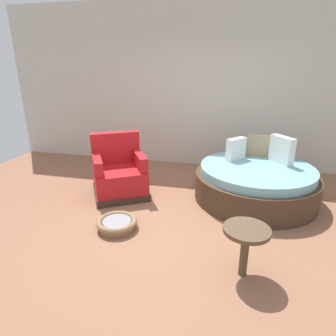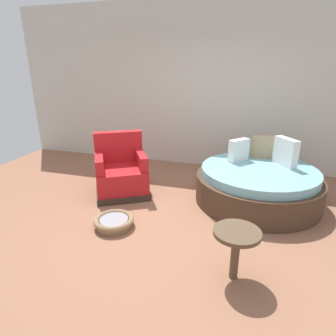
{
  "view_description": "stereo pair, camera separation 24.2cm",
  "coord_description": "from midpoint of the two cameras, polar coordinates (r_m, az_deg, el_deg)",
  "views": [
    {
      "loc": [
        0.66,
        -3.11,
        1.94
      ],
      "look_at": [
        -0.21,
        0.61,
        0.55
      ],
      "focal_mm": 30.35,
      "sensor_mm": 36.0,
      "label": 1
    },
    {
      "loc": [
        0.89,
        -3.05,
        1.94
      ],
      "look_at": [
        -0.21,
        0.61,
        0.55
      ],
      "focal_mm": 30.35,
      "sensor_mm": 36.0,
      "label": 2
    }
  ],
  "objects": [
    {
      "name": "pet_basket",
      "position": [
        3.69,
        -12.1,
        -10.85
      ],
      "size": [
        0.51,
        0.51,
        0.13
      ],
      "color": "#8E704C",
      "rests_on": "ground_plane"
    },
    {
      "name": "round_daybed",
      "position": [
        4.47,
        15.7,
        -2.74
      ],
      "size": [
        1.81,
        1.81,
        0.94
      ],
      "color": "#473323",
      "rests_on": "ground_plane"
    },
    {
      "name": "ground_plane",
      "position": [
        3.73,
        -0.85,
        -11.55
      ],
      "size": [
        8.0,
        8.0,
        0.02
      ],
      "primitive_type": "cube",
      "color": "#936047"
    },
    {
      "name": "red_armchair",
      "position": [
        4.54,
        -11.32,
        -1.18
      ],
      "size": [
        1.09,
        1.09,
        0.94
      ],
      "color": "#38281E",
      "rests_on": "ground_plane"
    },
    {
      "name": "back_wall",
      "position": [
        5.67,
        5.46,
        15.88
      ],
      "size": [
        8.0,
        0.12,
        3.08
      ],
      "primitive_type": "cube",
      "color": "beige",
      "rests_on": "ground_plane"
    },
    {
      "name": "side_table",
      "position": [
        2.79,
        12.97,
        -13.37
      ],
      "size": [
        0.44,
        0.44,
        0.52
      ],
      "color": "brown",
      "rests_on": "ground_plane"
    }
  ]
}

